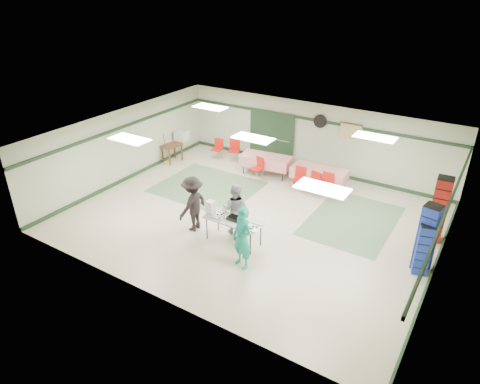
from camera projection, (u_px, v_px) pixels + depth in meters
The scene contains 42 objects.
floor at pixel (252, 217), 13.75m from camera, with size 11.00×11.00×0.00m, color beige.
ceiling at pixel (253, 137), 12.52m from camera, with size 11.00×11.00×0.00m, color white.
wall_back at pixel (312, 137), 16.53m from camera, with size 11.00×11.00×0.00m, color #B5C2A6.
wall_front at pixel (152, 250), 9.75m from camera, with size 11.00×11.00×0.00m, color #B5C2A6.
wall_left at pixel (124, 145), 15.75m from camera, with size 9.00×9.00×0.00m, color #B5C2A6.
wall_right at pixel (444, 230), 10.52m from camera, with size 9.00×9.00×0.00m, color #B5C2A6.
trim_back at pixel (313, 120), 16.18m from camera, with size 11.00×0.06×0.10m, color #1D351F.
baseboard_back at pixel (309, 168), 17.09m from camera, with size 11.00×0.06×0.12m, color #1D351F.
trim_left at pixel (123, 127), 15.42m from camera, with size 9.00×0.06×0.10m, color #1D351F.
baseboard_left at pixel (129, 177), 16.32m from camera, with size 9.00×0.06×0.12m, color #1D351F.
trim_right at pixel (449, 205), 10.21m from camera, with size 9.00×0.06×0.10m, color #1D351F.
baseboard_right at pixel (432, 272), 11.12m from camera, with size 9.00×0.06×0.12m, color #1D351F.
green_patch_a at pixel (207, 187), 15.69m from camera, with size 3.50×3.00×0.01m, color #607D5B.
green_patch_b at pixel (352, 221), 13.54m from camera, with size 2.50×3.50×0.01m, color #607D5B.
double_door_left at pixel (262, 135), 17.66m from camera, with size 0.90×0.06×2.10m, color gray.
double_door_right at pixel (282, 139), 17.21m from camera, with size 0.90×0.06×2.10m, color gray.
door_frame at pixel (271, 137), 17.42m from camera, with size 2.00×0.03×2.15m, color #1D351F.
wall_fan at pixel (320, 121), 16.02m from camera, with size 0.50×0.50×0.10m, color black.
scroll_banner at pixel (350, 132), 15.54m from camera, with size 0.80×0.02×0.60m, color #D7C286.
serving_table at pixel (233, 221), 12.14m from camera, with size 1.73×0.72×0.76m.
sheet_tray_right at pixel (250, 227), 11.73m from camera, with size 0.53×0.41×0.02m, color silver.
sheet_tray_mid at pixel (233, 216), 12.29m from camera, with size 0.62×0.47×0.02m, color silver.
sheet_tray_left at pixel (216, 215), 12.32m from camera, with size 0.53×0.40×0.02m, color silver.
baking_pan at pixel (236, 219), 12.09m from camera, with size 0.47×0.29×0.08m, color black.
foam_box_stack at pixel (211, 207), 12.41m from camera, with size 0.23×0.21×0.37m, color white.
volunteer_teal at pixel (242, 238), 11.06m from camera, with size 0.64×0.42×1.76m, color #169986.
volunteer_grey at pixel (235, 209), 12.59m from camera, with size 0.78×0.61×1.60m, color #939298.
volunteer_dark at pixel (193, 204), 12.73m from camera, with size 1.12×0.64×1.73m, color black.
dining_table_a at pixel (319, 173), 15.41m from camera, with size 2.00×0.96×0.77m.
dining_table_b at pixel (266, 161), 16.46m from camera, with size 2.02×1.09×0.77m.
chair_a at pixel (314, 181), 14.98m from camera, with size 0.46×0.46×0.83m.
chair_b at pixel (300, 176), 15.24m from camera, with size 0.45×0.45×0.88m.
chair_c at pixel (327, 183), 14.74m from camera, with size 0.44×0.44×0.91m.
chair_d at pixel (258, 166), 16.05m from camera, with size 0.50×0.50×0.88m.
chair_loose_a at pixel (235, 148), 17.66m from camera, with size 0.56×0.56×0.92m.
chair_loose_b at pixel (218, 147), 17.85m from camera, with size 0.45×0.45×0.88m.
crate_stack_blue_a at pixel (423, 249), 10.90m from camera, with size 0.37×0.37×1.43m, color #1A2A9E.
crate_stack_red at pixel (439, 209), 12.17m from camera, with size 0.44×0.44×1.98m, color #A71710.
crate_stack_blue_b at pixel (427, 238), 10.94m from camera, with size 0.41×0.41×1.88m, color #1A2A9E.
printer_table at pixel (172, 147), 17.55m from camera, with size 0.63×0.89×0.74m.
office_printer at pixel (181, 136), 17.90m from camera, with size 0.50×0.44×0.40m, color silver.
broom at pixel (166, 148), 17.37m from camera, with size 0.03×0.03×1.28m, color brown.
Camera 1 is at (6.02, -10.25, 6.96)m, focal length 32.00 mm.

